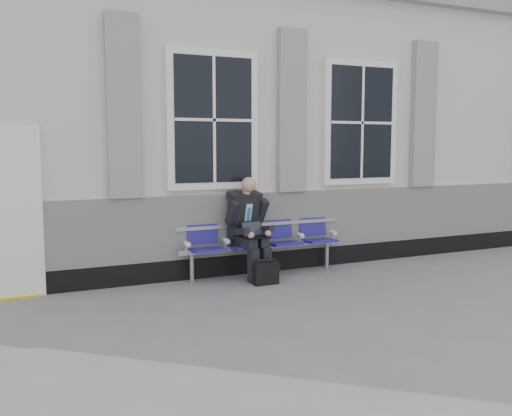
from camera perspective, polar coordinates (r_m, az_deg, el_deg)
name	(u,v)px	position (r m, az deg, el deg)	size (l,w,h in m)	color
ground	(398,284)	(8.15, 13.98, -7.36)	(70.00, 70.00, 0.00)	slate
station_building	(281,128)	(10.84, 2.57, 8.04)	(14.40, 4.40, 4.49)	beige
bench	(262,237)	(8.39, 0.64, -2.93)	(2.60, 0.47, 0.91)	#9EA0A3
businessman	(248,224)	(8.12, -0.76, -1.61)	(0.62, 0.83, 1.45)	black
briefcase	(266,273)	(7.85, 0.98, -6.48)	(0.35, 0.15, 0.36)	black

